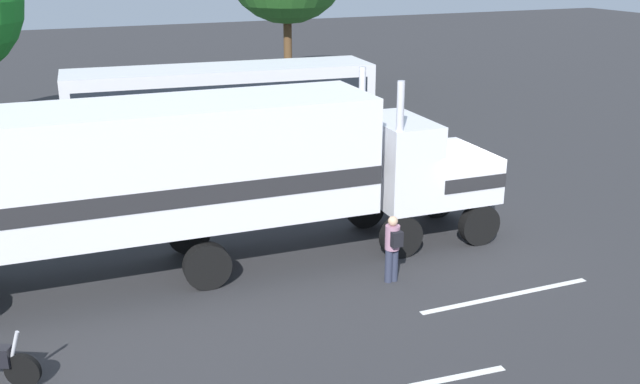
# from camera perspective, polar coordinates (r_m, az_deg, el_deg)

# --- Properties ---
(ground_plane) EXTENTS (120.00, 120.00, 0.00)m
(ground_plane) POSITION_cam_1_polar(r_m,az_deg,el_deg) (19.97, 11.03, -3.37)
(ground_plane) COLOR #2D2D30
(lane_stripe_near) EXTENTS (4.40, 0.24, 0.01)m
(lane_stripe_near) POSITION_cam_1_polar(r_m,az_deg,el_deg) (16.83, 14.65, -8.00)
(lane_stripe_near) COLOR silver
(lane_stripe_near) RESTS_ON ground_plane
(semi_truck) EXTENTS (14.26, 3.09, 4.50)m
(semi_truck) POSITION_cam_1_polar(r_m,az_deg,el_deg) (16.96, -9.74, 1.76)
(semi_truck) COLOR white
(semi_truck) RESTS_ON ground_plane
(person_bystander) EXTENTS (0.34, 0.45, 1.63)m
(person_bystander) POSITION_cam_1_polar(r_m,az_deg,el_deg) (16.68, 5.80, -4.33)
(person_bystander) COLOR #2D3347
(person_bystander) RESTS_ON ground_plane
(parked_bus) EXTENTS (11.18, 3.50, 3.40)m
(parked_bus) POSITION_cam_1_polar(r_m,az_deg,el_deg) (26.50, -7.82, 7.00)
(parked_bus) COLOR silver
(parked_bus) RESTS_ON ground_plane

